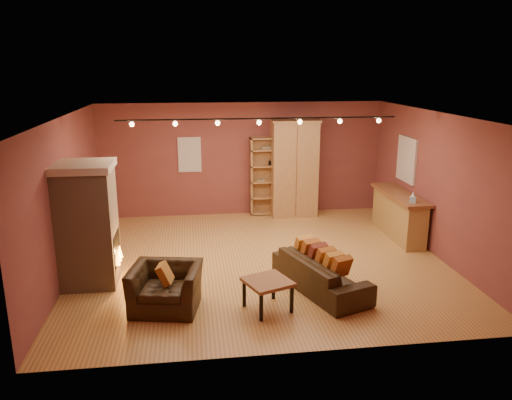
{
  "coord_description": "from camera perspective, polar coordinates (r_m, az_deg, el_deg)",
  "views": [
    {
      "loc": [
        -1.28,
        -8.95,
        3.67
      ],
      "look_at": [
        -0.06,
        0.2,
        1.17
      ],
      "focal_mm": 35.0,
      "sensor_mm": 36.0,
      "label": 1
    }
  ],
  "objects": [
    {
      "name": "track_rail",
      "position": [
        9.3,
        0.37,
        9.07
      ],
      "size": [
        5.2,
        0.09,
        0.13
      ],
      "color": "black",
      "rests_on": "ceiling"
    },
    {
      "name": "loveseat",
      "position": [
        8.49,
        7.41,
        -7.61
      ],
      "size": [
        1.21,
        2.05,
        0.8
      ],
      "rotation": [
        0.0,
        0.0,
        1.92
      ],
      "color": "black",
      "rests_on": "floor"
    },
    {
      "name": "fireplace",
      "position": [
        8.93,
        -18.63,
        -2.65
      ],
      "size": [
        1.01,
        0.98,
        2.12
      ],
      "color": "tan",
      "rests_on": "floor"
    },
    {
      "name": "armchair",
      "position": [
        7.9,
        -10.33,
        -9.04
      ],
      "size": [
        1.16,
        0.87,
        0.92
      ],
      "rotation": [
        0.0,
        0.0,
        -0.19
      ],
      "color": "black",
      "rests_on": "floor"
    },
    {
      "name": "tissue_box",
      "position": [
        10.56,
        17.49,
        0.22
      ],
      "size": [
        0.14,
        0.14,
        0.21
      ],
      "rotation": [
        0.0,
        0.0,
        -0.43
      ],
      "color": "#8BC4DF",
      "rests_on": "bar_counter"
    },
    {
      "name": "back_wall",
      "position": [
        12.48,
        -1.58,
        4.68
      ],
      "size": [
        7.0,
        0.02,
        2.8
      ],
      "primitive_type": "cube",
      "color": "brown",
      "rests_on": "floor"
    },
    {
      "name": "ceiling",
      "position": [
        9.09,
        0.55,
        9.67
      ],
      "size": [
        7.0,
        7.0,
        0.0
      ],
      "primitive_type": "plane",
      "rotation": [
        3.14,
        0.0,
        0.0
      ],
      "color": "brown",
      "rests_on": "back_wall"
    },
    {
      "name": "bar_counter",
      "position": [
        11.36,
        15.98,
        -1.62
      ],
      "size": [
        0.56,
        2.06,
        0.99
      ],
      "color": "tan",
      "rests_on": "floor"
    },
    {
      "name": "coffee_table",
      "position": [
        7.76,
        1.34,
        -9.63
      ],
      "size": [
        0.83,
        0.83,
        0.49
      ],
      "rotation": [
        0.0,
        0.0,
        0.38
      ],
      "color": "brown",
      "rests_on": "floor"
    },
    {
      "name": "right_window",
      "position": [
        11.57,
        16.84,
        4.46
      ],
      "size": [
        0.05,
        0.9,
        1.0
      ],
      "primitive_type": "cube",
      "color": "silver",
      "rests_on": "right_wall"
    },
    {
      "name": "armoire",
      "position": [
        12.41,
        4.36,
        3.66
      ],
      "size": [
        1.18,
        0.67,
        2.4
      ],
      "color": "tan",
      "rests_on": "floor"
    },
    {
      "name": "left_wall",
      "position": [
        9.5,
        -20.86,
        0.33
      ],
      "size": [
        0.02,
        6.5,
        2.8
      ],
      "primitive_type": "cube",
      "color": "brown",
      "rests_on": "floor"
    },
    {
      "name": "right_wall",
      "position": [
        10.4,
        20.0,
        1.63
      ],
      "size": [
        0.02,
        6.5,
        2.8
      ],
      "primitive_type": "cube",
      "color": "brown",
      "rests_on": "floor"
    },
    {
      "name": "floor",
      "position": [
        9.76,
        0.51,
        -6.92
      ],
      "size": [
        7.0,
        7.0,
        0.0
      ],
      "primitive_type": "plane",
      "color": "#A6763B",
      "rests_on": "ground"
    },
    {
      "name": "bookcase",
      "position": [
        12.53,
        1.14,
        2.84
      ],
      "size": [
        0.8,
        0.31,
        1.96
      ],
      "color": "tan",
      "rests_on": "floor"
    },
    {
      "name": "back_window",
      "position": [
        12.37,
        -7.6,
        5.16
      ],
      "size": [
        0.56,
        0.04,
        0.86
      ],
      "primitive_type": "cube",
      "color": "silver",
      "rests_on": "back_wall"
    }
  ]
}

